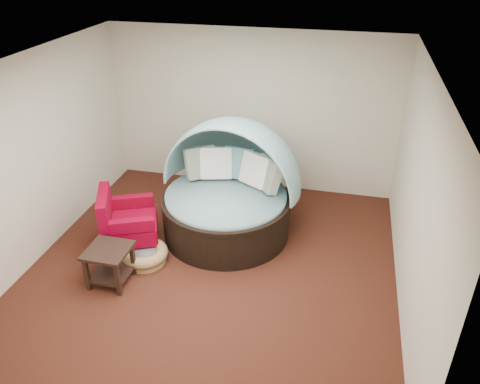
% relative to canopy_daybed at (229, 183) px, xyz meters
% --- Properties ---
extents(floor, '(5.00, 5.00, 0.00)m').
position_rel_canopy_daybed_xyz_m(floor, '(0.01, -0.91, -0.83)').
color(floor, '#492115').
rests_on(floor, ground).
extents(wall_back, '(5.00, 0.00, 5.00)m').
position_rel_canopy_daybed_xyz_m(wall_back, '(0.01, 1.59, 0.57)').
color(wall_back, beige).
rests_on(wall_back, floor).
extents(wall_front, '(5.00, 0.00, 5.00)m').
position_rel_canopy_daybed_xyz_m(wall_front, '(0.01, -3.41, 0.57)').
color(wall_front, beige).
rests_on(wall_front, floor).
extents(wall_left, '(0.00, 5.00, 5.00)m').
position_rel_canopy_daybed_xyz_m(wall_left, '(-2.49, -0.91, 0.57)').
color(wall_left, beige).
rests_on(wall_left, floor).
extents(wall_right, '(0.00, 5.00, 5.00)m').
position_rel_canopy_daybed_xyz_m(wall_right, '(2.51, -0.91, 0.57)').
color(wall_right, beige).
rests_on(wall_right, floor).
extents(ceiling, '(5.00, 5.00, 0.00)m').
position_rel_canopy_daybed_xyz_m(ceiling, '(0.01, -0.91, 1.97)').
color(ceiling, white).
rests_on(ceiling, wall_back).
extents(canopy_daybed, '(2.25, 2.19, 1.78)m').
position_rel_canopy_daybed_xyz_m(canopy_daybed, '(0.00, 0.00, 0.00)').
color(canopy_daybed, black).
rests_on(canopy_daybed, floor).
extents(pet_basket, '(0.80, 0.80, 0.23)m').
position_rel_canopy_daybed_xyz_m(pet_basket, '(-0.96, -1.08, -0.71)').
color(pet_basket, '#9C7947').
rests_on(pet_basket, floor).
extents(red_armchair, '(1.04, 1.04, 0.93)m').
position_rel_canopy_daybed_xyz_m(red_armchair, '(-1.37, -0.78, -0.40)').
color(red_armchair, black).
rests_on(red_armchair, floor).
extents(side_table, '(0.56, 0.56, 0.53)m').
position_rel_canopy_daybed_xyz_m(side_table, '(-1.22, -1.59, -0.48)').
color(side_table, black).
rests_on(side_table, floor).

